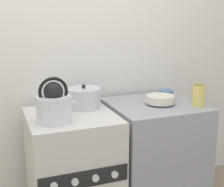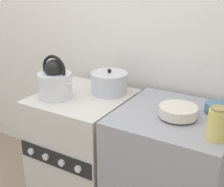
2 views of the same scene
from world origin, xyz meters
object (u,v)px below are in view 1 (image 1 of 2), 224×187
object	(u,v)px
small_ceramic_bowl	(166,93)
storage_jar	(199,95)
kettle	(54,105)
cooking_pot	(84,98)
enamel_bowl	(160,99)
stove	(73,172)

from	to	relation	value
small_ceramic_bowl	storage_jar	size ratio (longest dim) A/B	0.67
kettle	cooking_pot	distance (m)	0.36
cooking_pot	small_ceramic_bowl	distance (m)	0.70
enamel_bowl	small_ceramic_bowl	world-z (taller)	enamel_bowl
cooking_pot	storage_jar	distance (m)	0.83
stove	storage_jar	xyz separation A→B (m)	(0.91, -0.16, 0.51)
enamel_bowl	storage_jar	xyz separation A→B (m)	(0.24, -0.14, 0.04)
cooking_pot	storage_jar	xyz separation A→B (m)	(0.78, -0.29, 0.02)
stove	storage_jar	bearing A→B (deg)	-9.74
small_ceramic_bowl	enamel_bowl	bearing A→B (deg)	-132.17
kettle	enamel_bowl	distance (m)	0.81
cooking_pot	storage_jar	size ratio (longest dim) A/B	1.48
stove	enamel_bowl	size ratio (longest dim) A/B	3.96
cooking_pot	stove	bearing A→B (deg)	-133.93
small_ceramic_bowl	stove	bearing A→B (deg)	-169.60
enamel_bowl	storage_jar	bearing A→B (deg)	-29.78
kettle	storage_jar	distance (m)	1.04
stove	kettle	world-z (taller)	kettle
kettle	storage_jar	xyz separation A→B (m)	(1.04, -0.05, -0.02)
stove	storage_jar	size ratio (longest dim) A/B	5.04
kettle	small_ceramic_bowl	bearing A→B (deg)	15.31
cooking_pot	enamel_bowl	size ratio (longest dim) A/B	1.16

